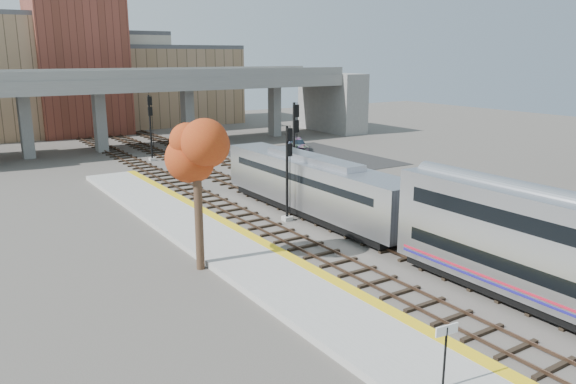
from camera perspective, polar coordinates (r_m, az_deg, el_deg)
ground at (r=32.56m, az=10.34°, el=-6.42°), size 160.00×160.00×0.00m
platform at (r=28.30m, az=-0.57°, el=-8.96°), size 4.50×60.00×0.35m
yellow_strip at (r=29.22m, az=2.60°, el=-7.84°), size 0.70×60.00×0.01m
tracks at (r=42.50m, az=-0.28°, el=-1.28°), size 10.70×95.00×0.25m
overpass at (r=72.17m, az=-11.77°, el=9.27°), size 54.00×12.00×9.50m
buildings_far at (r=91.50m, az=-19.06°, el=11.00°), size 43.00×21.00×20.60m
parking_lot at (r=62.20m, az=2.15°, el=3.48°), size 14.00×18.00×0.04m
locomotive at (r=39.25m, az=2.50°, el=0.75°), size 3.02×19.05×4.10m
signal_mast_near at (r=37.87m, az=-0.04°, el=1.63°), size 0.60×0.64×6.55m
signal_mast_mid at (r=44.34m, az=0.67°, el=4.31°), size 0.60×0.64×7.53m
signal_mast_far at (r=61.83m, az=-13.78°, el=6.28°), size 0.60×0.64×7.02m
station_sign at (r=19.59m, az=15.74°, el=-14.57°), size 0.90×0.16×2.27m
tree at (r=28.92m, az=-9.30°, el=3.85°), size 3.60×3.60×8.38m
car_a at (r=58.36m, az=0.85°, el=3.49°), size 1.70×3.93×1.32m
car_b at (r=60.92m, az=1.06°, el=3.88°), size 3.13×3.85×1.23m
car_c at (r=66.94m, az=1.00°, el=4.82°), size 3.51×4.99×1.34m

